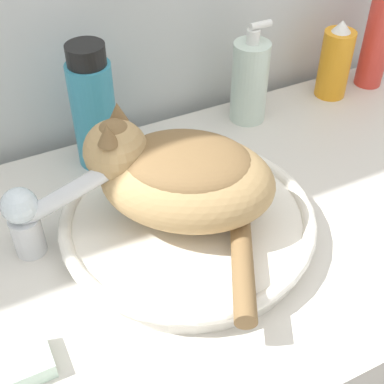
% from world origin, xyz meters
% --- Properties ---
extents(vanity_counter, '(1.10, 0.58, 0.85)m').
position_xyz_m(vanity_counter, '(0.00, 0.29, 0.43)').
color(vanity_counter, beige).
rests_on(vanity_counter, ground_plane).
extents(sink_basin, '(0.37, 0.37, 0.04)m').
position_xyz_m(sink_basin, '(-0.05, 0.29, 0.88)').
color(sink_basin, white).
rests_on(sink_basin, vanity_counter).
extents(cat, '(0.29, 0.35, 0.16)m').
position_xyz_m(cat, '(-0.06, 0.30, 0.96)').
color(cat, tan).
rests_on(cat, sink_basin).
extents(faucet, '(0.15, 0.07, 0.14)m').
position_xyz_m(faucet, '(-0.25, 0.36, 0.92)').
color(faucet, silver).
rests_on(faucet, vanity_counter).
extents(soap_pump_bottle, '(0.07, 0.07, 0.19)m').
position_xyz_m(soap_pump_bottle, '(0.19, 0.52, 0.93)').
color(soap_pump_bottle, silver).
rests_on(soap_pump_bottle, vanity_counter).
extents(mouthwash_bottle, '(0.07, 0.07, 0.21)m').
position_xyz_m(mouthwash_bottle, '(-0.11, 0.52, 0.96)').
color(mouthwash_bottle, teal).
rests_on(mouthwash_bottle, vanity_counter).
extents(shampoo_bottle_tall, '(0.05, 0.05, 0.23)m').
position_xyz_m(shampoo_bottle_tall, '(0.48, 0.52, 0.97)').
color(shampoo_bottle_tall, '#DB3D33').
rests_on(shampoo_bottle_tall, vanity_counter).
extents(spray_bottle_trigger, '(0.06, 0.06, 0.16)m').
position_xyz_m(spray_bottle_trigger, '(0.38, 0.52, 0.92)').
color(spray_bottle_trigger, orange).
rests_on(spray_bottle_trigger, vanity_counter).
extents(soap_bar, '(0.07, 0.05, 0.02)m').
position_xyz_m(soap_bar, '(-0.32, 0.18, 0.86)').
color(soap_bar, silver).
rests_on(soap_bar, vanity_counter).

